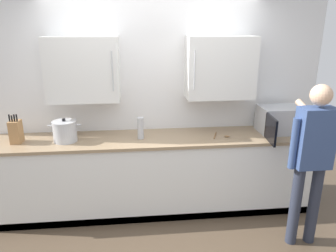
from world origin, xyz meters
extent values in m
cube|color=white|center=(0.00, 1.23, 1.37)|extent=(4.19, 0.10, 2.74)
cube|color=white|center=(-0.79, 1.02, 1.72)|extent=(0.80, 0.32, 0.72)
cylinder|color=#B7BABF|center=(-0.45, 0.84, 1.72)|extent=(0.01, 0.01, 0.43)
cube|color=white|center=(0.79, 1.02, 1.72)|extent=(0.80, 0.32, 0.72)
cylinder|color=#B7BABF|center=(0.45, 0.84, 1.72)|extent=(0.01, 0.01, 0.43)
cube|color=white|center=(0.00, 0.86, 0.45)|extent=(3.76, 0.61, 0.91)
cube|color=#937A5B|center=(0.00, 0.86, 0.93)|extent=(3.80, 0.65, 0.03)
cube|color=black|center=(0.00, 0.57, 0.04)|extent=(3.76, 0.04, 0.09)
cube|color=#B7BABF|center=(1.53, 0.90, 1.10)|extent=(0.49, 0.36, 0.32)
cube|color=beige|center=(1.46, 0.89, 1.10)|extent=(0.31, 0.31, 0.25)
cube|color=black|center=(1.70, 0.72, 1.10)|extent=(0.14, 0.01, 0.29)
cube|color=black|center=(1.26, 0.55, 1.10)|extent=(0.06, 0.35, 0.29)
cylinder|color=#B7BABF|center=(-0.16, 0.83, 1.06)|extent=(0.07, 0.07, 0.22)
cylinder|color=#B7BABF|center=(-0.16, 0.83, 1.18)|extent=(0.08, 0.08, 0.03)
cylinder|color=#B7BABF|center=(-1.01, 0.84, 1.05)|extent=(0.26, 0.26, 0.22)
cylinder|color=#B7BABF|center=(-1.01, 0.84, 1.17)|extent=(0.27, 0.27, 0.02)
cylinder|color=black|center=(-1.01, 0.84, 1.20)|extent=(0.04, 0.04, 0.03)
cylinder|color=#B7BABF|center=(-1.17, 0.84, 1.13)|extent=(0.05, 0.02, 0.02)
cylinder|color=#B7BABF|center=(-0.86, 0.84, 1.13)|extent=(0.05, 0.02, 0.02)
cube|color=#A37547|center=(-1.54, 0.85, 1.07)|extent=(0.11, 0.15, 0.25)
cylinder|color=black|center=(-1.58, 0.82, 1.24)|extent=(0.02, 0.02, 0.08)
cylinder|color=black|center=(-1.55, 0.82, 1.23)|extent=(0.02, 0.02, 0.07)
cylinder|color=black|center=(-1.53, 0.82, 1.24)|extent=(0.02, 0.02, 0.08)
cylinder|color=black|center=(-1.50, 0.82, 1.24)|extent=(0.02, 0.02, 0.08)
cylinder|color=brown|center=(0.71, 0.83, 0.95)|extent=(0.09, 0.21, 0.01)
ellipsoid|color=brown|center=(0.84, 0.78, 0.95)|extent=(0.08, 0.06, 0.02)
cylinder|color=#282D3D|center=(1.38, 0.06, 0.44)|extent=(0.11, 0.11, 0.87)
cylinder|color=#282D3D|center=(1.58, 0.06, 0.44)|extent=(0.11, 0.11, 0.87)
cube|color=#334775|center=(1.48, 0.06, 1.17)|extent=(0.34, 0.20, 0.60)
sphere|color=#DBAD89|center=(1.48, 0.06, 1.59)|extent=(0.20, 0.20, 0.20)
cylinder|color=#DBAD89|center=(1.60, 0.31, 1.29)|extent=(0.18, 0.55, 0.30)
cylinder|color=#334775|center=(1.28, 0.06, 1.12)|extent=(0.07, 0.07, 0.51)
camera|label=1|loc=(-0.20, -2.59, 2.19)|focal=33.47mm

